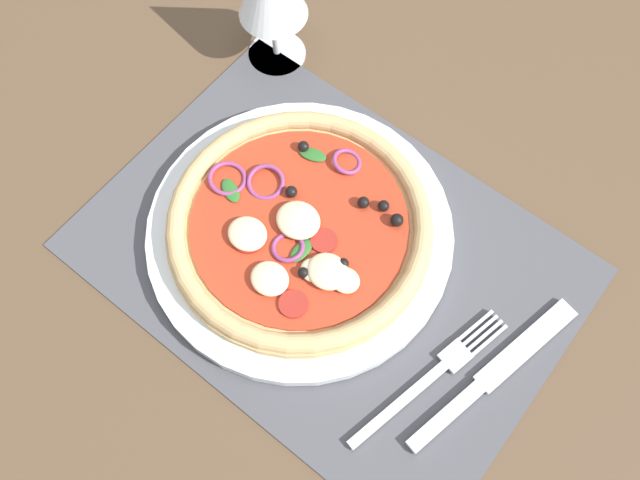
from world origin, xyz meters
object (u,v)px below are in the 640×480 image
at_px(knife, 495,373).
at_px(plate, 300,233).
at_px(fork, 436,373).
at_px(pizza, 299,225).

bearing_deg(knife, plate, 102.93).
bearing_deg(plate, fork, -9.56).
distance_m(pizza, fork, 0.18).
bearing_deg(knife, pizza, 103.16).
bearing_deg(fork, knife, -39.41).
distance_m(plate, fork, 0.18).
bearing_deg(fork, pizza, 93.35).
xyz_separation_m(plate, knife, (0.22, 0.00, -0.00)).
xyz_separation_m(plate, pizza, (0.00, -0.00, 0.02)).
relative_size(plate, pizza, 1.17).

